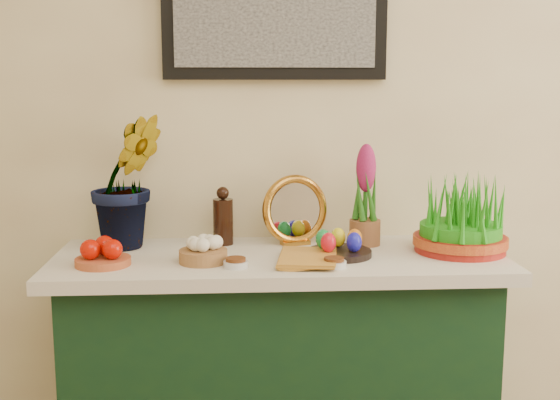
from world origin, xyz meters
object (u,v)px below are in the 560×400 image
object	(u,v)px
book	(279,257)
wheatgrass_sabzeh	(461,219)
mirror	(295,211)
sideboard	(279,393)
hyacinth_green	(127,159)

from	to	relation	value
book	wheatgrass_sabzeh	world-z (taller)	wheatgrass_sabzeh
mirror	sideboard	bearing A→B (deg)	-114.12
mirror	book	bearing A→B (deg)	-106.07
hyacinth_green	mirror	world-z (taller)	hyacinth_green
sideboard	wheatgrass_sabzeh	bearing A→B (deg)	-0.51
mirror	book	distance (m)	0.26
sideboard	mirror	world-z (taller)	mirror
mirror	book	xyz separation A→B (m)	(-0.07, -0.23, -0.10)
sideboard	wheatgrass_sabzeh	size ratio (longest dim) A/B	4.38
sideboard	hyacinth_green	size ratio (longest dim) A/B	2.26
hyacinth_green	wheatgrass_sabzeh	world-z (taller)	hyacinth_green
sideboard	hyacinth_green	bearing A→B (deg)	165.72
mirror	book	world-z (taller)	mirror
hyacinth_green	book	world-z (taller)	hyacinth_green
sideboard	wheatgrass_sabzeh	xyz separation A→B (m)	(0.58, -0.01, 0.57)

